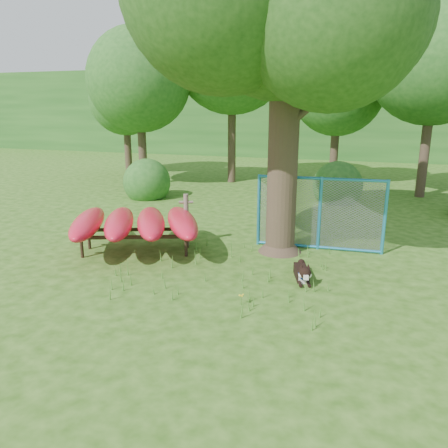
% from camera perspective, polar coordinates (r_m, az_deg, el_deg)
% --- Properties ---
extents(ground, '(80.00, 80.00, 0.00)m').
position_cam_1_polar(ground, '(8.59, -3.83, -8.35)').
color(ground, '#254F0F').
rests_on(ground, ground).
extents(wooden_post, '(0.36, 0.20, 1.32)m').
position_cam_1_polar(wooden_post, '(10.98, -4.93, 0.74)').
color(wooden_post, brown).
rests_on(wooden_post, ground).
extents(kayak_rack, '(3.95, 3.55, 0.97)m').
position_cam_1_polar(kayak_rack, '(10.57, -11.53, 0.15)').
color(kayak_rack, black).
rests_on(kayak_rack, ground).
extents(husky_dog, '(0.48, 1.03, 0.47)m').
position_cam_1_polar(husky_dog, '(9.00, 10.23, -6.31)').
color(husky_dog, black).
rests_on(husky_dog, ground).
extents(fence_section, '(3.07, 0.25, 2.99)m').
position_cam_1_polar(fence_section, '(10.82, 12.37, 1.33)').
color(fence_section, '#298AC0').
rests_on(fence_section, ground).
extents(wildflower_clump, '(0.10, 0.08, 0.21)m').
position_cam_1_polar(wildflower_clump, '(7.83, 2.25, -9.41)').
color(wildflower_clump, '#49812A').
rests_on(wildflower_clump, ground).
extents(bg_tree_a, '(4.40, 4.40, 6.70)m').
position_cam_1_polar(bg_tree_a, '(19.75, -11.03, 17.98)').
color(bg_tree_a, '#37291E').
rests_on(bg_tree_a, ground).
extents(bg_tree_b, '(5.20, 5.20, 8.22)m').
position_cam_1_polar(bg_tree_b, '(20.31, 1.08, 21.34)').
color(bg_tree_b, '#37291E').
rests_on(bg_tree_b, ground).
extents(bg_tree_c, '(4.00, 4.00, 6.12)m').
position_cam_1_polar(bg_tree_c, '(20.35, 14.68, 16.62)').
color(bg_tree_c, '#37291E').
rests_on(bg_tree_c, ground).
extents(bg_tree_d, '(4.80, 4.80, 7.50)m').
position_cam_1_polar(bg_tree_d, '(18.47, 25.92, 18.89)').
color(bg_tree_d, '#37291E').
rests_on(bg_tree_d, ground).
extents(bg_tree_f, '(3.60, 3.60, 5.55)m').
position_cam_1_polar(bg_tree_f, '(23.57, -12.78, 15.55)').
color(bg_tree_f, '#37291E').
rests_on(bg_tree_f, ground).
extents(shrub_left, '(1.80, 1.80, 1.80)m').
position_cam_1_polar(shrub_left, '(17.16, -9.94, 3.42)').
color(shrub_left, '#21571C').
rests_on(shrub_left, ground).
extents(shrub_mid, '(1.80, 1.80, 1.80)m').
position_cam_1_polar(shrub_mid, '(16.67, 14.47, 2.83)').
color(shrub_mid, '#21571C').
rests_on(shrub_mid, ground).
extents(wooded_hillside, '(80.00, 12.00, 6.00)m').
position_cam_1_polar(wooded_hillside, '(35.41, 13.87, 14.05)').
color(wooded_hillside, '#21571C').
rests_on(wooded_hillside, ground).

